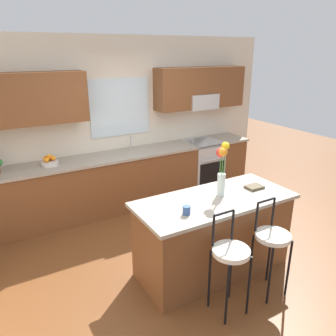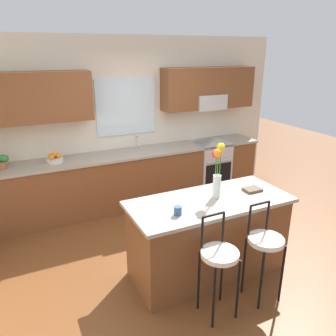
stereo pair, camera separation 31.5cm
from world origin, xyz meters
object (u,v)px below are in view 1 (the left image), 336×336
object	(u,v)px
oven_range	(202,165)
cookbook	(254,187)
kitchen_island	(213,235)
mug_ceramic	(187,210)
fruit_bowl_oranges	(49,161)
bar_stool_middle	(272,240)
bar_stool_near	(230,256)
flower_vase	(222,166)

from	to	relation	value
oven_range	cookbook	xyz separation A→B (m)	(-0.74, -2.07, 0.48)
kitchen_island	mug_ceramic	bearing A→B (deg)	-162.09
kitchen_island	fruit_bowl_oranges	bearing A→B (deg)	122.76
mug_ceramic	bar_stool_middle	bearing A→B (deg)	-31.31
bar_stool_middle	fruit_bowl_oranges	xyz separation A→B (m)	(-1.62, 2.71, 0.34)
bar_stool_near	cookbook	bearing A→B (deg)	35.59
bar_stool_near	bar_stool_middle	size ratio (longest dim) A/B	1.00
cookbook	fruit_bowl_oranges	bearing A→B (deg)	132.66
flower_vase	mug_ceramic	bearing A→B (deg)	-161.79
bar_stool_near	flower_vase	xyz separation A→B (m)	(0.38, 0.65, 0.64)
kitchen_island	flower_vase	bearing A→B (deg)	19.64
bar_stool_near	flower_vase	size ratio (longest dim) A/B	1.67
bar_stool_near	mug_ceramic	size ratio (longest dim) A/B	11.58
flower_vase	mug_ceramic	xyz separation A→B (m)	(-0.58, -0.19, -0.31)
bar_stool_near	fruit_bowl_oranges	world-z (taller)	fruit_bowl_oranges
kitchen_island	bar_stool_near	distance (m)	0.69
bar_stool_middle	mug_ceramic	bearing A→B (deg)	148.69
bar_stool_near	mug_ceramic	distance (m)	0.60
kitchen_island	flower_vase	xyz separation A→B (m)	(0.10, 0.04, 0.81)
cookbook	oven_range	bearing A→B (deg)	70.27
oven_range	flower_vase	size ratio (longest dim) A/B	1.47
kitchen_island	fruit_bowl_oranges	world-z (taller)	fruit_bowl_oranges
fruit_bowl_oranges	bar_stool_middle	bearing A→B (deg)	-59.07
flower_vase	cookbook	size ratio (longest dim) A/B	3.12
oven_range	cookbook	size ratio (longest dim) A/B	4.60
flower_vase	bar_stool_near	bearing A→B (deg)	-120.06
cookbook	fruit_bowl_oranges	world-z (taller)	fruit_bowl_oranges
bar_stool_middle	fruit_bowl_oranges	distance (m)	3.18
flower_vase	oven_range	bearing A→B (deg)	58.95
kitchen_island	oven_range	bearing A→B (deg)	57.36
bar_stool_middle	cookbook	bearing A→B (deg)	63.38
bar_stool_middle	fruit_bowl_oranges	world-z (taller)	fruit_bowl_oranges
kitchen_island	bar_stool_near	size ratio (longest dim) A/B	1.75
flower_vase	mug_ceramic	world-z (taller)	flower_vase
kitchen_island	fruit_bowl_oranges	distance (m)	2.55
cookbook	bar_stool_near	bearing A→B (deg)	-144.41
flower_vase	fruit_bowl_oranges	size ratio (longest dim) A/B	2.60
bar_stool_middle	mug_ceramic	xyz separation A→B (m)	(-0.75, 0.46, 0.33)
oven_range	fruit_bowl_oranges	bearing A→B (deg)	179.36
mug_ceramic	kitchen_island	bearing A→B (deg)	17.91
oven_range	fruit_bowl_oranges	world-z (taller)	fruit_bowl_oranges
oven_range	bar_stool_middle	size ratio (longest dim) A/B	0.88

